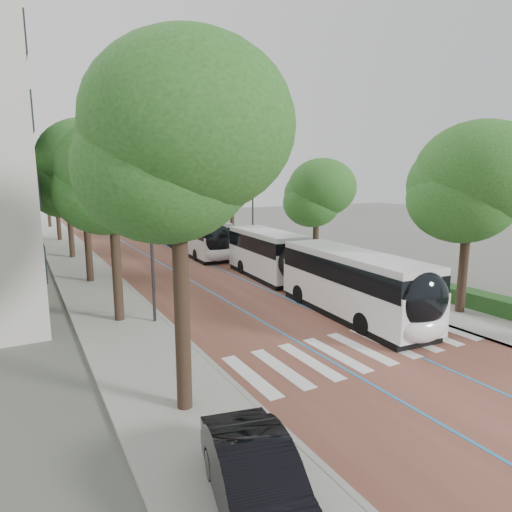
# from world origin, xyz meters

# --- Properties ---
(ground) EXTENTS (160.00, 160.00, 0.00)m
(ground) POSITION_xyz_m (0.00, 0.00, 0.00)
(ground) COLOR #51544C
(ground) RESTS_ON ground
(road) EXTENTS (11.00, 140.00, 0.02)m
(road) POSITION_xyz_m (0.00, 40.00, 0.01)
(road) COLOR brown
(road) RESTS_ON ground
(sidewalk_left) EXTENTS (4.00, 140.00, 0.12)m
(sidewalk_left) POSITION_xyz_m (-7.50, 40.00, 0.06)
(sidewalk_left) COLOR #999891
(sidewalk_left) RESTS_ON ground
(sidewalk_right) EXTENTS (4.00, 140.00, 0.12)m
(sidewalk_right) POSITION_xyz_m (7.50, 40.00, 0.06)
(sidewalk_right) COLOR #999891
(sidewalk_right) RESTS_ON ground
(kerb_left) EXTENTS (0.20, 140.00, 0.14)m
(kerb_left) POSITION_xyz_m (-5.60, 40.00, 0.06)
(kerb_left) COLOR gray
(kerb_left) RESTS_ON ground
(kerb_right) EXTENTS (0.20, 140.00, 0.14)m
(kerb_right) POSITION_xyz_m (5.60, 40.00, 0.06)
(kerb_right) COLOR gray
(kerb_right) RESTS_ON ground
(zebra_crossing) EXTENTS (10.55, 3.60, 0.01)m
(zebra_crossing) POSITION_xyz_m (0.20, 1.00, 0.03)
(zebra_crossing) COLOR silver
(zebra_crossing) RESTS_ON ground
(lane_line_left) EXTENTS (0.12, 126.00, 0.01)m
(lane_line_left) POSITION_xyz_m (-1.60, 40.00, 0.02)
(lane_line_left) COLOR #2579B9
(lane_line_left) RESTS_ON road
(lane_line_right) EXTENTS (0.12, 126.00, 0.01)m
(lane_line_right) POSITION_xyz_m (1.60, 40.00, 0.02)
(lane_line_right) COLOR #2579B9
(lane_line_right) RESTS_ON road
(streetlight_far) EXTENTS (1.82, 0.20, 8.00)m
(streetlight_far) POSITION_xyz_m (6.62, 22.00, 4.82)
(streetlight_far) COLOR #2A2A2C
(streetlight_far) RESTS_ON sidewalk_right
(lamp_post_left) EXTENTS (0.14, 0.14, 8.00)m
(lamp_post_left) POSITION_xyz_m (-6.10, 8.00, 4.12)
(lamp_post_left) COLOR #2A2A2C
(lamp_post_left) RESTS_ON sidewalk_left
(trees_left) EXTENTS (6.33, 60.54, 10.00)m
(trees_left) POSITION_xyz_m (-7.50, 26.19, 6.82)
(trees_left) COLOR black
(trees_left) RESTS_ON ground
(trees_right) EXTENTS (5.99, 47.61, 8.81)m
(trees_right) POSITION_xyz_m (7.70, 19.50, 5.89)
(trees_right) COLOR black
(trees_right) RESTS_ON ground
(lead_bus) EXTENTS (3.88, 18.53, 3.20)m
(lead_bus) POSITION_xyz_m (2.95, 8.15, 1.63)
(lead_bus) COLOR black
(lead_bus) RESTS_ON ground
(bus_queued_0) EXTENTS (3.15, 12.51, 3.20)m
(bus_queued_0) POSITION_xyz_m (2.57, 24.70, 1.62)
(bus_queued_0) COLOR white
(bus_queued_0) RESTS_ON ground
(bus_queued_1) EXTENTS (3.25, 12.52, 3.20)m
(bus_queued_1) POSITION_xyz_m (2.17, 37.72, 1.62)
(bus_queued_1) COLOR white
(bus_queued_1) RESTS_ON ground
(bus_queued_2) EXTENTS (3.00, 12.48, 3.20)m
(bus_queued_2) POSITION_xyz_m (2.25, 50.63, 1.62)
(bus_queued_2) COLOR white
(bus_queued_2) RESTS_ON ground
(parked_car) EXTENTS (2.44, 4.64, 1.45)m
(parked_car) POSITION_xyz_m (-7.66, -4.62, 0.85)
(parked_car) COLOR black
(parked_car) RESTS_ON sidewalk_left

